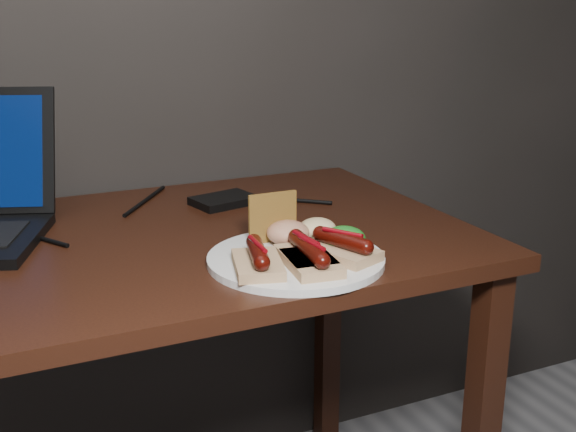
# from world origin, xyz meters

# --- Properties ---
(desk) EXTENTS (1.40, 0.70, 0.75)m
(desk) POSITION_xyz_m (0.00, 1.38, 0.66)
(desk) COLOR black
(desk) RESTS_ON ground
(hard_drive) EXTENTS (0.14, 0.11, 0.02)m
(hard_drive) POSITION_xyz_m (0.33, 1.53, 0.76)
(hard_drive) COLOR black
(hard_drive) RESTS_ON desk
(desk_cables) EXTENTS (0.96, 0.33, 0.01)m
(desk_cables) POSITION_xyz_m (0.03, 1.51, 0.75)
(desk_cables) COLOR black
(desk_cables) RESTS_ON desk
(plate) EXTENTS (0.36, 0.36, 0.01)m
(plate) POSITION_xyz_m (0.32, 1.17, 0.76)
(plate) COLOR silver
(plate) RESTS_ON desk
(bread_sausage_left) EXTENTS (0.10, 0.13, 0.04)m
(bread_sausage_left) POSITION_xyz_m (0.24, 1.13, 0.78)
(bread_sausage_left) COLOR tan
(bread_sausage_left) RESTS_ON plate
(bread_sausage_center) EXTENTS (0.08, 0.12, 0.04)m
(bread_sausage_center) POSITION_xyz_m (0.32, 1.13, 0.78)
(bread_sausage_center) COLOR tan
(bread_sausage_center) RESTS_ON plate
(bread_sausage_right) EXTENTS (0.11, 0.13, 0.04)m
(bread_sausage_right) POSITION_xyz_m (0.38, 1.13, 0.78)
(bread_sausage_right) COLOR tan
(bread_sausage_right) RESTS_ON plate
(bread_sausage_extra) EXTENTS (0.08, 0.12, 0.04)m
(bread_sausage_extra) POSITION_xyz_m (0.31, 1.11, 0.78)
(bread_sausage_extra) COLOR tan
(bread_sausage_extra) RESTS_ON plate
(crispbread) EXTENTS (0.08, 0.01, 0.08)m
(crispbread) POSITION_xyz_m (0.31, 1.25, 0.80)
(crispbread) COLOR olive
(crispbread) RESTS_ON plate
(salad_greens) EXTENTS (0.07, 0.07, 0.04)m
(salad_greens) POSITION_xyz_m (0.40, 1.16, 0.78)
(salad_greens) COLOR #136116
(salad_greens) RESTS_ON plate
(salsa_mound) EXTENTS (0.07, 0.07, 0.04)m
(salsa_mound) POSITION_xyz_m (0.33, 1.22, 0.78)
(salsa_mound) COLOR maroon
(salsa_mound) RESTS_ON plate
(coleslaw_mound) EXTENTS (0.06, 0.06, 0.04)m
(coleslaw_mound) POSITION_xyz_m (0.39, 1.23, 0.78)
(coleslaw_mound) COLOR beige
(coleslaw_mound) RESTS_ON plate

